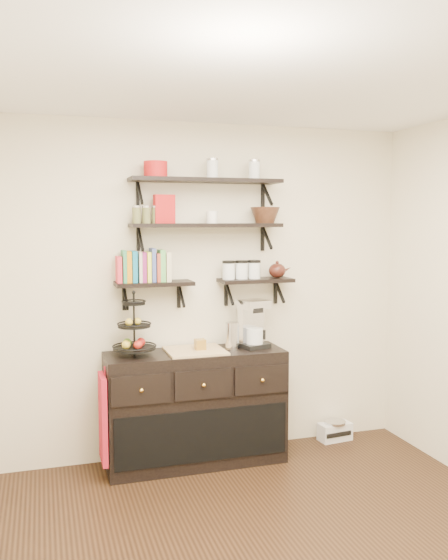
% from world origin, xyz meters
% --- Properties ---
extents(ceiling, '(3.50, 3.50, 0.02)m').
position_xyz_m(ceiling, '(0.00, 0.00, 2.70)').
color(ceiling, white).
rests_on(ceiling, back_wall).
extents(back_wall, '(3.50, 0.02, 2.70)m').
position_xyz_m(back_wall, '(0.00, 1.75, 1.35)').
color(back_wall, beige).
rests_on(back_wall, ground).
extents(shelf_top, '(1.20, 0.27, 0.23)m').
position_xyz_m(shelf_top, '(0.00, 1.62, 2.23)').
color(shelf_top, black).
rests_on(shelf_top, back_wall).
extents(shelf_mid, '(1.20, 0.27, 0.23)m').
position_xyz_m(shelf_mid, '(0.00, 1.62, 1.88)').
color(shelf_mid, black).
rests_on(shelf_mid, back_wall).
extents(shelf_low_left, '(0.60, 0.25, 0.23)m').
position_xyz_m(shelf_low_left, '(-0.42, 1.63, 1.43)').
color(shelf_low_left, black).
rests_on(shelf_low_left, back_wall).
extents(shelf_low_right, '(0.60, 0.25, 0.23)m').
position_xyz_m(shelf_low_right, '(0.42, 1.63, 1.43)').
color(shelf_low_right, black).
rests_on(shelf_low_right, back_wall).
extents(cookbooks, '(0.40, 0.15, 0.26)m').
position_xyz_m(cookbooks, '(-0.49, 1.63, 1.57)').
color(cookbooks, '#CB2E3D').
rests_on(cookbooks, shelf_low_left).
extents(glass_canisters, '(0.32, 0.10, 0.13)m').
position_xyz_m(glass_canisters, '(0.30, 1.63, 1.51)').
color(glass_canisters, silver).
rests_on(glass_canisters, shelf_low_right).
extents(sideboard, '(1.40, 0.50, 0.92)m').
position_xyz_m(sideboard, '(-0.12, 1.51, 0.45)').
color(sideboard, black).
rests_on(sideboard, floor).
extents(fruit_stand, '(0.32, 0.32, 0.48)m').
position_xyz_m(fruit_stand, '(-0.59, 1.52, 1.06)').
color(fruit_stand, black).
rests_on(fruit_stand, sideboard).
extents(candle, '(0.08, 0.08, 0.08)m').
position_xyz_m(candle, '(-0.08, 1.51, 0.96)').
color(candle, olive).
rests_on(candle, sideboard).
extents(coffee_maker, '(0.25, 0.25, 0.39)m').
position_xyz_m(coffee_maker, '(0.37, 1.54, 1.09)').
color(coffee_maker, black).
rests_on(coffee_maker, sideboard).
extents(thermal_carafe, '(0.11, 0.11, 0.22)m').
position_xyz_m(thermal_carafe, '(0.18, 1.49, 1.01)').
color(thermal_carafe, silver).
rests_on(thermal_carafe, sideboard).
extents(apron, '(0.04, 0.28, 0.65)m').
position_xyz_m(apron, '(-0.85, 1.41, 0.47)').
color(apron, maroon).
rests_on(apron, sideboard).
extents(radio, '(0.30, 0.21, 0.17)m').
position_xyz_m(radio, '(1.17, 1.62, 0.09)').
color(radio, silver).
rests_on(radio, floor).
extents(recipe_box, '(0.17, 0.08, 0.22)m').
position_xyz_m(recipe_box, '(-0.34, 1.61, 2.01)').
color(recipe_box, '#AA1314').
rests_on(recipe_box, shelf_mid).
extents(walnut_bowl, '(0.24, 0.24, 0.13)m').
position_xyz_m(walnut_bowl, '(0.49, 1.61, 1.96)').
color(walnut_bowl, black).
rests_on(walnut_bowl, shelf_mid).
extents(ramekins, '(0.09, 0.09, 0.10)m').
position_xyz_m(ramekins, '(0.05, 1.61, 1.95)').
color(ramekins, white).
rests_on(ramekins, shelf_mid).
extents(teapot, '(0.20, 0.15, 0.14)m').
position_xyz_m(teapot, '(0.61, 1.63, 1.52)').
color(teapot, '#381610').
rests_on(teapot, shelf_low_right).
extents(red_pot, '(0.18, 0.18, 0.12)m').
position_xyz_m(red_pot, '(-0.40, 1.61, 2.31)').
color(red_pot, '#AA1314').
rests_on(red_pot, shelf_top).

